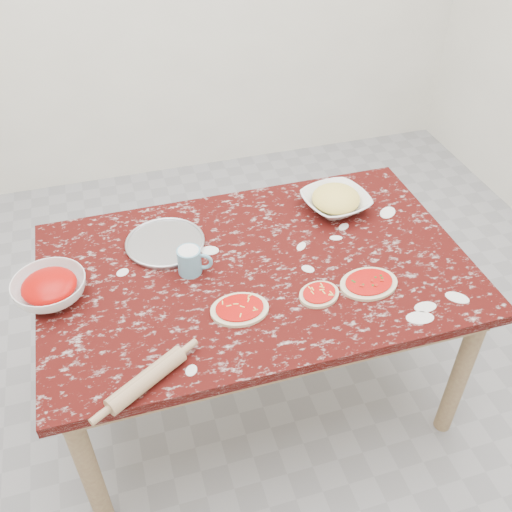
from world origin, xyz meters
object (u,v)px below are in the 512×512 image
object	(u,v)px
cheese_bowl	(336,202)
worktable	(256,282)
rolling_pin	(147,379)
flour_mug	(190,261)
pizza_tray	(165,243)
sauce_bowl	(50,289)

from	to	relation	value
cheese_bowl	worktable	bearing A→B (deg)	-148.86
rolling_pin	worktable	bearing A→B (deg)	42.41
flour_mug	pizza_tray	bearing A→B (deg)	109.52
sauce_bowl	rolling_pin	distance (m)	0.55
cheese_bowl	rolling_pin	bearing A→B (deg)	-142.53
flour_mug	rolling_pin	bearing A→B (deg)	-116.29
sauce_bowl	rolling_pin	xyz separation A→B (m)	(0.27, -0.48, -0.01)
pizza_tray	sauce_bowl	bearing A→B (deg)	-157.28
worktable	cheese_bowl	world-z (taller)	cheese_bowl
cheese_bowl	flour_mug	world-z (taller)	flour_mug
worktable	cheese_bowl	distance (m)	0.51
rolling_pin	pizza_tray	bearing A→B (deg)	75.83
sauce_bowl	cheese_bowl	world-z (taller)	sauce_bowl
cheese_bowl	flour_mug	xyz separation A→B (m)	(-0.67, -0.22, 0.02)
pizza_tray	worktable	bearing A→B (deg)	-36.52
pizza_tray	sauce_bowl	xyz separation A→B (m)	(-0.43, -0.18, 0.03)
pizza_tray	cheese_bowl	distance (m)	0.74
cheese_bowl	rolling_pin	xyz separation A→B (m)	(-0.90, -0.69, -0.01)
flour_mug	rolling_pin	size ratio (longest dim) A/B	0.46
flour_mug	rolling_pin	world-z (taller)	flour_mug
pizza_tray	sauce_bowl	size ratio (longest dim) A/B	1.19
cheese_bowl	flour_mug	distance (m)	0.70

